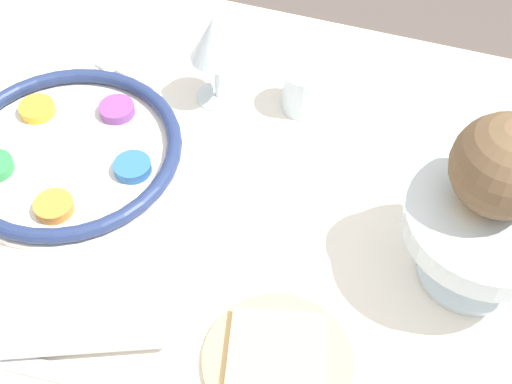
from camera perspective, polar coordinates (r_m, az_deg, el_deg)
The scene contains 12 objects.
dining_table at distance 1.22m, azimuth -1.65°, elevation -13.06°, with size 1.38×0.84×0.78m.
seder_plate at distance 0.98m, azimuth -14.83°, elevation 3.20°, with size 0.30×0.30×0.03m.
wine_glass at distance 0.97m, azimuth -3.29°, elevation 12.03°, with size 0.07×0.07×0.14m.
fruit_stand at distance 0.81m, azimuth 17.91°, elevation -2.80°, with size 0.18×0.18×0.12m.
orange_fruit at distance 0.77m, azimuth 18.40°, elevation 0.89°, with size 0.07×0.07×0.07m.
coconut at distance 0.76m, azimuth 19.26°, elevation 1.97°, with size 0.11×0.11×0.11m.
bread_plate at distance 0.78m, azimuth 1.76°, elevation -13.21°, with size 0.16×0.16×0.02m.
napkin_roll at distance 0.81m, azimuth -13.88°, elevation -11.14°, with size 0.18×0.11×0.04m.
cup_near at distance 1.00m, azimuth 3.88°, elevation 8.24°, with size 0.06×0.06×0.07m.
fork_left at distance 1.15m, azimuth -8.86°, elevation 12.22°, with size 0.09×0.18×0.01m.
fork_right at distance 1.14m, azimuth -7.46°, elevation 11.96°, with size 0.08×0.19×0.01m.
spoon at distance 0.81m, azimuth -14.79°, elevation -14.04°, with size 0.17×0.03×0.01m.
Camera 1 is at (0.20, -0.49, 1.49)m, focal length 50.00 mm.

